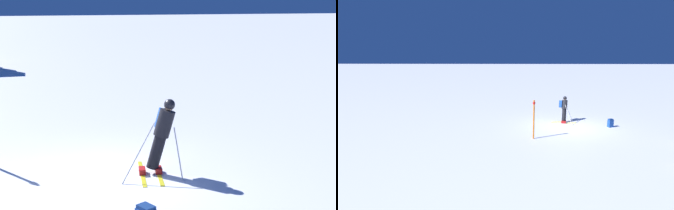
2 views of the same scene
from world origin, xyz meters
The scene contains 2 objects.
ground_plane centered at (0.00, 0.00, 0.00)m, with size 300.00×300.00×0.00m, color white.
skier centered at (1.34, -0.03, 0.91)m, with size 1.34×1.64×1.68m.
Camera 1 is at (-2.07, -9.14, 3.61)m, focal length 50.00 mm.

